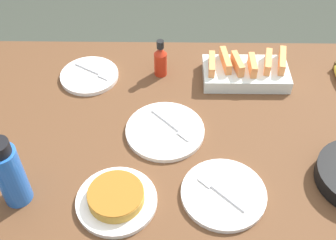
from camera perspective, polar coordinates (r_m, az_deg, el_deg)
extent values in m
plane|color=#383D33|center=(2.02, 0.00, -15.36)|extent=(14.00, 14.00, 0.00)
cube|color=brown|center=(1.43, 0.00, -1.33)|extent=(1.64, 0.97, 0.03)
cylinder|color=brown|center=(2.14, -20.77, 0.52)|extent=(0.07, 0.07, 0.70)
cylinder|color=brown|center=(2.13, 21.16, 0.16)|extent=(0.07, 0.07, 0.70)
cylinder|color=#4C3819|center=(1.75, 21.80, 6.82)|extent=(0.02, 0.02, 0.04)
cube|color=silver|center=(1.61, 10.43, 6.18)|extent=(0.32, 0.17, 0.05)
cube|color=#ED8E4C|center=(1.57, 5.94, 7.50)|extent=(0.03, 0.12, 0.04)
cube|color=#ED8E4C|center=(1.59, 7.78, 7.96)|extent=(0.04, 0.13, 0.05)
cube|color=#ED8E4C|center=(1.57, 9.38, 7.47)|extent=(0.04, 0.11, 0.05)
cube|color=#ED8E4C|center=(1.58, 11.35, 7.23)|extent=(0.02, 0.10, 0.05)
cube|color=#ED8E4C|center=(1.61, 13.38, 7.62)|extent=(0.04, 0.12, 0.05)
cube|color=#ED8E4C|center=(1.63, 15.18, 7.72)|extent=(0.05, 0.13, 0.05)
cylinder|color=white|center=(1.23, -6.97, -10.82)|extent=(0.23, 0.23, 0.02)
cylinder|color=gold|center=(1.21, -7.07, -10.20)|extent=(0.16, 0.16, 0.03)
cylinder|color=#9B601E|center=(1.20, -7.14, -9.75)|extent=(0.16, 0.16, 0.00)
cylinder|color=white|center=(1.63, -10.60, 5.93)|extent=(0.22, 0.22, 0.02)
cylinder|color=silver|center=(1.64, -10.91, 6.81)|extent=(0.10, 0.07, 0.01)
cube|color=silver|center=(1.60, -8.66, 5.87)|extent=(0.05, 0.04, 0.00)
cylinder|color=white|center=(1.25, 7.54, -9.89)|extent=(0.25, 0.25, 0.02)
cylinder|color=silver|center=(1.23, 8.10, -10.53)|extent=(0.09, 0.09, 0.01)
cube|color=silver|center=(1.25, 5.10, -8.30)|extent=(0.05, 0.05, 0.00)
cylinder|color=white|center=(1.39, -0.41, -1.47)|extent=(0.26, 0.26, 0.02)
cylinder|color=silver|center=(1.41, -0.40, -0.08)|extent=(0.10, 0.10, 0.01)
cube|color=silver|center=(1.36, 2.27, -2.12)|extent=(0.05, 0.05, 0.00)
cylinder|color=blue|center=(1.24, -20.58, -7.13)|extent=(0.08, 0.08, 0.20)
cylinder|color=#B72814|center=(1.59, -1.02, 7.59)|extent=(0.05, 0.05, 0.09)
cone|color=#B72814|center=(1.56, -1.05, 9.34)|extent=(0.05, 0.05, 0.03)
cylinder|color=black|center=(1.54, -1.06, 10.20)|extent=(0.03, 0.03, 0.03)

